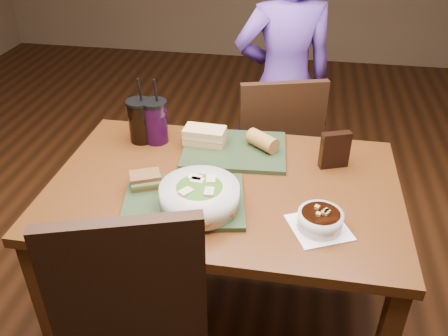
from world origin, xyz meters
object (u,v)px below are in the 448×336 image
Objects in this scene: diner at (284,84)px; baguette_far at (262,141)px; salad_bowl at (200,195)px; tray_far at (234,150)px; baguette_near at (216,215)px; chair_far at (281,151)px; sandwich_far at (205,136)px; dining_table at (224,203)px; sandwich_near at (145,180)px; tray_near at (184,201)px; chip_bag at (335,150)px; soup_bowl at (320,220)px; cup_cola at (140,121)px; cup_berry at (156,121)px.

baguette_far is at bearing 69.44° from diner.
tray_far is at bearing 82.03° from salad_bowl.
baguette_near is at bearing 66.20° from diner.
sandwich_far is (-0.31, -0.41, 0.28)m from chair_far.
sandwich_near is at bearing -162.62° from dining_table.
tray_near and tray_far have the same top height.
dining_table is 0.26m from tray_far.
soup_bowl is at bearing -118.37° from chip_bag.
chair_far reaches higher than chip_bag.
tray_near is (-0.30, -0.81, 0.24)m from chair_far.
salad_bowl is at bearing 176.13° from soup_bowl.
salad_bowl is at bearing -23.51° from tray_near.
cup_cola is (-0.35, 0.44, 0.03)m from salad_bowl.
cup_berry reaches higher than salad_bowl.
tray_far is 0.42m from salad_bowl.
diner is 1.21m from soup_bowl.
cup_berry is (-0.34, 0.27, 0.19)m from dining_table.
sandwich_near is 1.14× the size of baguette_near.
baguette_far is at bearing -98.98° from chair_far.
salad_bowl reaches higher than soup_bowl.
sandwich_near is 0.73m from chip_bag.
tray_near is at bearing -120.19° from baguette_far.
chair_far is (0.18, 0.67, -0.14)m from dining_table.
tray_far is at bearing -5.67° from cup_berry.
diner reaches higher than cup_berry.
tray_near is 1.46× the size of cup_cola.
tray_near is 3.71× the size of baguette_near.
salad_bowl is at bearing -51.22° from cup_cola.
sandwich_near is at bearing 50.93° from diner.
soup_bowl is at bearing -29.42° from dining_table.
dining_table is at bearing 63.71° from diner.
baguette_far is (-0.24, 0.46, 0.02)m from soup_bowl.
cup_cola reaches higher than tray_near.
chair_far is 3.44× the size of salad_bowl.
diner reaches higher than chip_bag.
sandwich_near is at bearing -138.62° from baguette_far.
salad_bowl is 0.53m from cup_berry.
tray_near is at bearing -107.60° from tray_far.
tray_near is 2.39× the size of sandwich_far.
salad_bowl is 1.83× the size of chip_bag.
baguette_near is at bearing -37.77° from tray_near.
diner reaches higher than salad_bowl.
cup_berry is at bearing 174.33° from tray_far.
dining_table is 5.46× the size of soup_bowl.
chair_far is 0.60m from chip_bag.
chair_far is 0.58m from sandwich_far.
chip_bag is (0.46, 0.37, 0.01)m from salad_bowl.
soup_bowl is 1.60× the size of chip_bag.
tray_far is at bearing 49.29° from sandwich_near.
tray_near reaches higher than dining_table.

